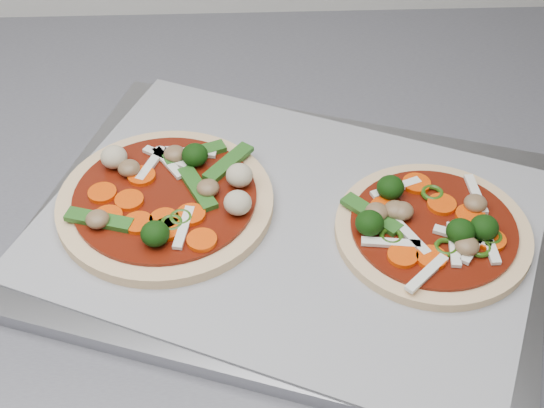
{
  "coord_description": "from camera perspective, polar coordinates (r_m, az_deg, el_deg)",
  "views": [
    {
      "loc": [
        -0.37,
        0.76,
        1.38
      ],
      "look_at": [
        -0.35,
        1.22,
        0.93
      ],
      "focal_mm": 50.0,
      "sensor_mm": 36.0,
      "label": 1
    }
  ],
  "objects": [
    {
      "name": "baking_tray",
      "position": [
        0.66,
        1.25,
        -1.91
      ],
      "size": [
        0.51,
        0.44,
        0.01
      ],
      "primitive_type": "cube",
      "rotation": [
        0.0,
        0.0,
        -0.33
      ],
      "color": "gray",
      "rests_on": "countertop"
    },
    {
      "name": "parchment",
      "position": [
        0.65,
        1.26,
        -1.42
      ],
      "size": [
        0.5,
        0.44,
        0.0
      ],
      "primitive_type": "cube",
      "rotation": [
        0.0,
        0.0,
        -0.41
      ],
      "color": "#9F9FA4",
      "rests_on": "baking_tray"
    },
    {
      "name": "pizza_left",
      "position": [
        0.67,
        -7.9,
        0.42
      ],
      "size": [
        0.26,
        0.26,
        0.03
      ],
      "rotation": [
        0.0,
        0.0,
        -0.54
      ],
      "color": "beige",
      "rests_on": "parchment"
    },
    {
      "name": "pizza_right",
      "position": [
        0.65,
        11.93,
        -1.77
      ],
      "size": [
        0.18,
        0.18,
        0.03
      ],
      "rotation": [
        0.0,
        0.0,
        0.07
      ],
      "color": "beige",
      "rests_on": "parchment"
    }
  ]
}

